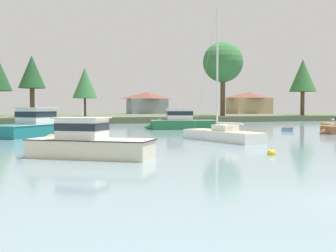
{
  "coord_description": "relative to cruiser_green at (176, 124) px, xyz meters",
  "views": [
    {
      "loc": [
        -10.22,
        -9.55,
        2.85
      ],
      "look_at": [
        4.27,
        31.05,
        0.91
      ],
      "focal_mm": 45.04,
      "sensor_mm": 36.0,
      "label": 1
    }
  ],
  "objects": [
    {
      "name": "cottage_near_water",
      "position": [
        38.77,
        47.5,
        3.44
      ],
      "size": [
        11.31,
        7.27,
        5.76
      ],
      "color": "tan",
      "rests_on": "far_shore_bank"
    },
    {
      "name": "shore_tree_left_mid",
      "position": [
        -16.84,
        25.67,
        8.12
      ],
      "size": [
        4.61,
        4.61,
        10.63
      ],
      "color": "brown",
      "rests_on": "far_shore_bank"
    },
    {
      "name": "shore_tree_inland_a",
      "position": [
        -7.24,
        29.44,
        6.7
      ],
      "size": [
        4.66,
        4.66,
        9.11
      ],
      "color": "brown",
      "rests_on": "far_shore_bank"
    },
    {
      "name": "cruiser_teal",
      "position": [
        -17.16,
        -6.67,
        -0.01
      ],
      "size": [
        8.97,
        10.02,
        5.11
      ],
      "color": "#196B70",
      "rests_on": "ground"
    },
    {
      "name": "cottage_behind_trees",
      "position": [
        12.51,
        54.32,
        3.41
      ],
      "size": [
        10.35,
        6.82,
        5.69
      ],
      "color": "gray",
      "rests_on": "far_shore_bank"
    },
    {
      "name": "cruiser_cream",
      "position": [
        -16.02,
        -26.6,
        -0.14
      ],
      "size": [
        7.87,
        6.44,
        3.87
      ],
      "color": "beige",
      "rests_on": "ground"
    },
    {
      "name": "shore_tree_inland_c",
      "position": [
        19.43,
        24.99,
        11.07
      ],
      "size": [
        8.01,
        8.01,
        14.72
      ],
      "color": "brown",
      "rests_on": "far_shore_bank"
    },
    {
      "name": "sailboat_white",
      "position": [
        -3.03,
        -18.91,
        -0.39
      ],
      "size": [
        3.96,
        8.61,
        11.97
      ],
      "color": "white",
      "rests_on": "ground"
    },
    {
      "name": "cruiser_green",
      "position": [
        0.0,
        0.0,
        0.0
      ],
      "size": [
        9.54,
        4.95,
        5.09
      ],
      "color": "#236B3D",
      "rests_on": "ground"
    },
    {
      "name": "shore_tree_center",
      "position": [
        37.85,
        24.06,
        8.82
      ],
      "size": [
        5.61,
        5.61,
        11.9
      ],
      "color": "brown",
      "rests_on": "far_shore_bank"
    },
    {
      "name": "far_shore_bank",
      "position": [
        -8.98,
        45.96,
        -0.09
      ],
      "size": [
        167.75,
        52.64,
        1.1
      ],
      "primitive_type": "cube",
      "color": "#4C563D",
      "rests_on": "ground"
    },
    {
      "name": "dinghy_skyblue",
      "position": [
        11.53,
        -7.65,
        -0.5
      ],
      "size": [
        3.09,
        3.51,
        0.55
      ],
      "color": "#669ECC",
      "rests_on": "ground"
    },
    {
      "name": "mooring_buoy_yellow",
      "position": [
        -4.95,
        -29.16,
        -0.55
      ],
      "size": [
        0.51,
        0.51,
        0.56
      ],
      "color": "yellow",
      "rests_on": "ground"
    }
  ]
}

